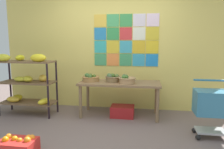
{
  "coord_description": "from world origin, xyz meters",
  "views": [
    {
      "loc": [
        0.68,
        -2.99,
        1.43
      ],
      "look_at": [
        0.08,
        0.73,
        0.87
      ],
      "focal_mm": 34.6,
      "sensor_mm": 36.0,
      "label": 1
    }
  ],
  "objects_px": {
    "display_table": "(120,86)",
    "fruit_basket_back_right": "(91,78)",
    "fruit_basket_right": "(127,80)",
    "fruit_basket_centre": "(112,78)",
    "banana_shelf_unit": "(27,79)",
    "orange_crate_foreground": "(18,145)",
    "produce_crate_under_table": "(122,111)",
    "shopping_cart": "(212,105)"
  },
  "relations": [
    {
      "from": "fruit_basket_right",
      "to": "produce_crate_under_table",
      "type": "relative_size",
      "value": 0.73
    },
    {
      "from": "orange_crate_foreground",
      "to": "shopping_cart",
      "type": "bearing_deg",
      "value": 18.98
    },
    {
      "from": "orange_crate_foreground",
      "to": "shopping_cart",
      "type": "xyz_separation_m",
      "value": [
        2.61,
        0.9,
        0.41
      ]
    },
    {
      "from": "display_table",
      "to": "orange_crate_foreground",
      "type": "xyz_separation_m",
      "value": [
        -1.13,
        -1.65,
        -0.49
      ]
    },
    {
      "from": "banana_shelf_unit",
      "to": "display_table",
      "type": "relative_size",
      "value": 0.79
    },
    {
      "from": "fruit_basket_centre",
      "to": "produce_crate_under_table",
      "type": "xyz_separation_m",
      "value": [
        0.21,
        -0.06,
        -0.64
      ]
    },
    {
      "from": "shopping_cart",
      "to": "fruit_basket_centre",
      "type": "bearing_deg",
      "value": 146.36
    },
    {
      "from": "fruit_basket_back_right",
      "to": "produce_crate_under_table",
      "type": "distance_m",
      "value": 0.9
    },
    {
      "from": "fruit_basket_centre",
      "to": "orange_crate_foreground",
      "type": "bearing_deg",
      "value": -120.57
    },
    {
      "from": "fruit_basket_back_right",
      "to": "orange_crate_foreground",
      "type": "distance_m",
      "value": 1.85
    },
    {
      "from": "fruit_basket_right",
      "to": "produce_crate_under_table",
      "type": "height_order",
      "value": "fruit_basket_right"
    },
    {
      "from": "banana_shelf_unit",
      "to": "fruit_basket_back_right",
      "type": "bearing_deg",
      "value": 9.36
    },
    {
      "from": "shopping_cart",
      "to": "display_table",
      "type": "bearing_deg",
      "value": 144.7
    },
    {
      "from": "display_table",
      "to": "orange_crate_foreground",
      "type": "height_order",
      "value": "display_table"
    },
    {
      "from": "produce_crate_under_table",
      "to": "fruit_basket_right",
      "type": "bearing_deg",
      "value": -35.37
    },
    {
      "from": "fruit_basket_right",
      "to": "shopping_cart",
      "type": "xyz_separation_m",
      "value": [
        1.33,
        -0.64,
        -0.23
      ]
    },
    {
      "from": "display_table",
      "to": "produce_crate_under_table",
      "type": "relative_size",
      "value": 3.48
    },
    {
      "from": "fruit_basket_right",
      "to": "fruit_basket_centre",
      "type": "height_order",
      "value": "fruit_basket_centre"
    },
    {
      "from": "display_table",
      "to": "orange_crate_foreground",
      "type": "distance_m",
      "value": 2.06
    },
    {
      "from": "banana_shelf_unit",
      "to": "shopping_cart",
      "type": "xyz_separation_m",
      "value": [
        3.28,
        -0.55,
        -0.21
      ]
    },
    {
      "from": "fruit_basket_centre",
      "to": "produce_crate_under_table",
      "type": "distance_m",
      "value": 0.68
    },
    {
      "from": "produce_crate_under_table",
      "to": "orange_crate_foreground",
      "type": "xyz_separation_m",
      "value": [
        -1.19,
        -1.6,
        -0.0
      ]
    },
    {
      "from": "orange_crate_foreground",
      "to": "shopping_cart",
      "type": "relative_size",
      "value": 0.55
    },
    {
      "from": "banana_shelf_unit",
      "to": "orange_crate_foreground",
      "type": "distance_m",
      "value": 1.71
    },
    {
      "from": "orange_crate_foreground",
      "to": "shopping_cart",
      "type": "distance_m",
      "value": 2.79
    },
    {
      "from": "produce_crate_under_table",
      "to": "orange_crate_foreground",
      "type": "bearing_deg",
      "value": -126.61
    },
    {
      "from": "display_table",
      "to": "fruit_basket_back_right",
      "type": "height_order",
      "value": "fruit_basket_back_right"
    },
    {
      "from": "fruit_basket_right",
      "to": "banana_shelf_unit",
      "type": "bearing_deg",
      "value": -177.22
    },
    {
      "from": "shopping_cart",
      "to": "fruit_basket_right",
      "type": "bearing_deg",
      "value": 145.9
    },
    {
      "from": "fruit_basket_centre",
      "to": "shopping_cart",
      "type": "distance_m",
      "value": 1.81
    },
    {
      "from": "display_table",
      "to": "shopping_cart",
      "type": "xyz_separation_m",
      "value": [
        1.48,
        -0.75,
        -0.08
      ]
    },
    {
      "from": "banana_shelf_unit",
      "to": "fruit_basket_centre",
      "type": "bearing_deg",
      "value": 7.54
    },
    {
      "from": "banana_shelf_unit",
      "to": "orange_crate_foreground",
      "type": "height_order",
      "value": "banana_shelf_unit"
    },
    {
      "from": "banana_shelf_unit",
      "to": "display_table",
      "type": "bearing_deg",
      "value": 6.45
    },
    {
      "from": "fruit_basket_right",
      "to": "shopping_cart",
      "type": "distance_m",
      "value": 1.5
    },
    {
      "from": "banana_shelf_unit",
      "to": "shopping_cart",
      "type": "bearing_deg",
      "value": -9.49
    },
    {
      "from": "fruit_basket_back_right",
      "to": "fruit_basket_centre",
      "type": "relative_size",
      "value": 1.15
    },
    {
      "from": "banana_shelf_unit",
      "to": "display_table",
      "type": "height_order",
      "value": "banana_shelf_unit"
    },
    {
      "from": "fruit_basket_back_right",
      "to": "fruit_basket_centre",
      "type": "bearing_deg",
      "value": 2.29
    },
    {
      "from": "display_table",
      "to": "fruit_basket_back_right",
      "type": "relative_size",
      "value": 4.59
    },
    {
      "from": "fruit_basket_centre",
      "to": "shopping_cart",
      "type": "height_order",
      "value": "shopping_cart"
    },
    {
      "from": "orange_crate_foreground",
      "to": "shopping_cart",
      "type": "height_order",
      "value": "shopping_cart"
    }
  ]
}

